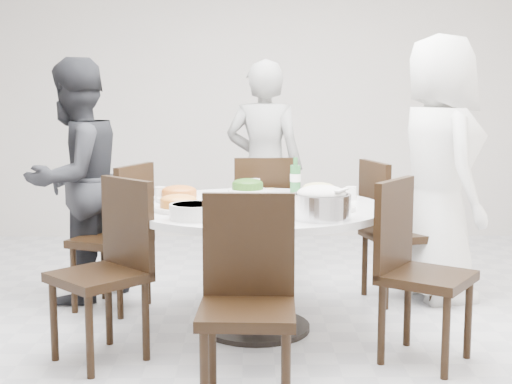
{
  "coord_description": "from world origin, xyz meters",
  "views": [
    {
      "loc": [
        -0.3,
        -3.86,
        1.4
      ],
      "look_at": [
        -0.26,
        0.28,
        0.82
      ],
      "focal_mm": 50.0,
      "sensor_mm": 36.0,
      "label": 1
    }
  ],
  "objects_px": {
    "diner_left": "(75,181)",
    "soup_bowl": "(194,211)",
    "diner_right": "(438,169)",
    "beverage_bottle": "(295,175)",
    "chair_s": "(247,307)",
    "rice_bowl": "(321,206)",
    "dining_table": "(256,268)",
    "chair_sw": "(98,272)",
    "chair_ne": "(399,231)",
    "chair_nw": "(110,237)",
    "chair_n": "(263,220)",
    "chair_se": "(427,273)",
    "diner_middle": "(264,168)"
  },
  "relations": [
    {
      "from": "diner_left",
      "to": "soup_bowl",
      "type": "relative_size",
      "value": 6.37
    },
    {
      "from": "diner_right",
      "to": "beverage_bottle",
      "type": "height_order",
      "value": "diner_right"
    },
    {
      "from": "chair_s",
      "to": "rice_bowl",
      "type": "xyz_separation_m",
      "value": [
        0.39,
        0.64,
        0.34
      ]
    },
    {
      "from": "dining_table",
      "to": "diner_left",
      "type": "bearing_deg",
      "value": 151.72
    },
    {
      "from": "chair_sw",
      "to": "chair_ne",
      "type": "bearing_deg",
      "value": 76.12
    },
    {
      "from": "dining_table",
      "to": "chair_sw",
      "type": "distance_m",
      "value": 0.96
    },
    {
      "from": "chair_nw",
      "to": "rice_bowl",
      "type": "relative_size",
      "value": 3.13
    },
    {
      "from": "dining_table",
      "to": "chair_s",
      "type": "xyz_separation_m",
      "value": [
        -0.05,
        -1.1,
        0.1
      ]
    },
    {
      "from": "soup_bowl",
      "to": "diner_left",
      "type": "bearing_deg",
      "value": 128.59
    },
    {
      "from": "chair_n",
      "to": "beverage_bottle",
      "type": "bearing_deg",
      "value": 108.29
    },
    {
      "from": "soup_bowl",
      "to": "beverage_bottle",
      "type": "xyz_separation_m",
      "value": [
        0.59,
        0.94,
        0.08
      ]
    },
    {
      "from": "rice_bowl",
      "to": "soup_bowl",
      "type": "height_order",
      "value": "rice_bowl"
    },
    {
      "from": "chair_ne",
      "to": "chair_nw",
      "type": "xyz_separation_m",
      "value": [
        -1.91,
        -0.17,
        0.0
      ]
    },
    {
      "from": "chair_se",
      "to": "diner_left",
      "type": "bearing_deg",
      "value": 95.9
    },
    {
      "from": "chair_s",
      "to": "soup_bowl",
      "type": "height_order",
      "value": "chair_s"
    },
    {
      "from": "diner_left",
      "to": "dining_table",
      "type": "bearing_deg",
      "value": 92.36
    },
    {
      "from": "dining_table",
      "to": "chair_ne",
      "type": "relative_size",
      "value": 1.58
    },
    {
      "from": "diner_right",
      "to": "diner_middle",
      "type": "relative_size",
      "value": 1.08
    },
    {
      "from": "diner_left",
      "to": "chair_se",
      "type": "bearing_deg",
      "value": 91.41
    },
    {
      "from": "dining_table",
      "to": "chair_s",
      "type": "height_order",
      "value": "chair_s"
    },
    {
      "from": "chair_se",
      "to": "soup_bowl",
      "type": "relative_size",
      "value": 3.71
    },
    {
      "from": "chair_sw",
      "to": "chair_s",
      "type": "bearing_deg",
      "value": 6.67
    },
    {
      "from": "chair_sw",
      "to": "chair_se",
      "type": "distance_m",
      "value": 1.7
    },
    {
      "from": "chair_sw",
      "to": "diner_middle",
      "type": "bearing_deg",
      "value": 108.98
    },
    {
      "from": "chair_n",
      "to": "diner_right",
      "type": "distance_m",
      "value": 1.3
    },
    {
      "from": "diner_right",
      "to": "soup_bowl",
      "type": "distance_m",
      "value": 1.92
    },
    {
      "from": "chair_nw",
      "to": "diner_left",
      "type": "bearing_deg",
      "value": -107.36
    },
    {
      "from": "chair_n",
      "to": "chair_s",
      "type": "relative_size",
      "value": 1.0
    },
    {
      "from": "chair_se",
      "to": "beverage_bottle",
      "type": "relative_size",
      "value": 4.03
    },
    {
      "from": "chair_se",
      "to": "chair_nw",
      "type": "bearing_deg",
      "value": 97.63
    },
    {
      "from": "chair_s",
      "to": "dining_table",
      "type": "bearing_deg",
      "value": 89.83
    },
    {
      "from": "chair_ne",
      "to": "diner_right",
      "type": "relative_size",
      "value": 0.53
    },
    {
      "from": "chair_nw",
      "to": "soup_bowl",
      "type": "distance_m",
      "value": 1.12
    },
    {
      "from": "chair_ne",
      "to": "chair_sw",
      "type": "height_order",
      "value": "same"
    },
    {
      "from": "dining_table",
      "to": "diner_right",
      "type": "relative_size",
      "value": 0.84
    },
    {
      "from": "chair_n",
      "to": "chair_s",
      "type": "bearing_deg",
      "value": 84.64
    },
    {
      "from": "chair_n",
      "to": "chair_se",
      "type": "height_order",
      "value": "same"
    },
    {
      "from": "chair_s",
      "to": "chair_ne",
      "type": "bearing_deg",
      "value": 61.45
    },
    {
      "from": "dining_table",
      "to": "chair_sw",
      "type": "bearing_deg",
      "value": -149.54
    },
    {
      "from": "dining_table",
      "to": "diner_right",
      "type": "distance_m",
      "value": 1.49
    },
    {
      "from": "dining_table",
      "to": "diner_middle",
      "type": "relative_size",
      "value": 0.91
    },
    {
      "from": "chair_n",
      "to": "diner_left",
      "type": "xyz_separation_m",
      "value": [
        -1.26,
        -0.37,
        0.34
      ]
    },
    {
      "from": "chair_se",
      "to": "rice_bowl",
      "type": "relative_size",
      "value": 3.13
    },
    {
      "from": "diner_middle",
      "to": "soup_bowl",
      "type": "height_order",
      "value": "diner_middle"
    },
    {
      "from": "rice_bowl",
      "to": "chair_n",
      "type": "bearing_deg",
      "value": 100.57
    },
    {
      "from": "chair_n",
      "to": "rice_bowl",
      "type": "bearing_deg",
      "value": 98.26
    },
    {
      "from": "chair_s",
      "to": "beverage_bottle",
      "type": "relative_size",
      "value": 4.03
    },
    {
      "from": "chair_s",
      "to": "diner_left",
      "type": "height_order",
      "value": "diner_left"
    },
    {
      "from": "chair_ne",
      "to": "chair_se",
      "type": "bearing_deg",
      "value": 160.78
    },
    {
      "from": "chair_s",
      "to": "soup_bowl",
      "type": "xyz_separation_m",
      "value": [
        -0.27,
        0.65,
        0.31
      ]
    }
  ]
}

